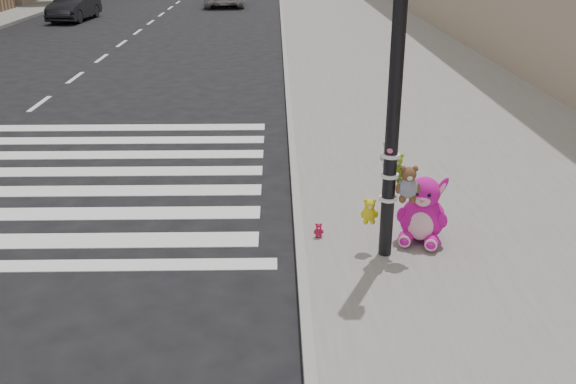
{
  "coord_description": "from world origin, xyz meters",
  "views": [
    {
      "loc": [
        1.25,
        -5.33,
        3.89
      ],
      "look_at": [
        1.4,
        2.37,
        0.75
      ],
      "focal_mm": 40.0,
      "sensor_mm": 36.0,
      "label": 1
    }
  ],
  "objects_px": {
    "red_teddy": "(319,230)",
    "car_dark_far": "(74,6)",
    "signal_pole": "(395,127)",
    "pink_bunny": "(423,214)"
  },
  "relations": [
    {
      "from": "pink_bunny",
      "to": "car_dark_far",
      "type": "relative_size",
      "value": 0.24
    },
    {
      "from": "red_teddy",
      "to": "car_dark_far",
      "type": "xyz_separation_m",
      "value": [
        -9.95,
        23.5,
        0.4
      ]
    },
    {
      "from": "red_teddy",
      "to": "pink_bunny",
      "type": "bearing_deg",
      "value": -5.45
    },
    {
      "from": "pink_bunny",
      "to": "car_dark_far",
      "type": "height_order",
      "value": "car_dark_far"
    },
    {
      "from": "car_dark_far",
      "to": "signal_pole",
      "type": "bearing_deg",
      "value": -61.48
    },
    {
      "from": "signal_pole",
      "to": "pink_bunny",
      "type": "xyz_separation_m",
      "value": [
        0.5,
        0.36,
        -1.27
      ]
    },
    {
      "from": "signal_pole",
      "to": "car_dark_far",
      "type": "distance_m",
      "value": 26.31
    },
    {
      "from": "signal_pole",
      "to": "pink_bunny",
      "type": "distance_m",
      "value": 1.41
    },
    {
      "from": "pink_bunny",
      "to": "red_teddy",
      "type": "bearing_deg",
      "value": -165.59
    },
    {
      "from": "pink_bunny",
      "to": "red_teddy",
      "type": "xyz_separation_m",
      "value": [
        -1.33,
        0.11,
        -0.28
      ]
    }
  ]
}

